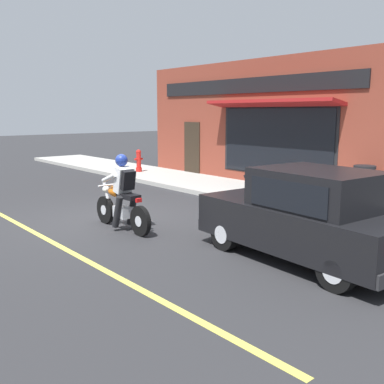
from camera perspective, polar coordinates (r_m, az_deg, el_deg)
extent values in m
plane|color=#2B2B2D|center=(10.74, -10.47, -3.41)|extent=(80.00, 80.00, 0.00)
cube|color=#ADAAA3|center=(15.89, -0.52, 1.39)|extent=(2.60, 22.00, 0.14)
cube|color=brown|center=(15.66, 7.53, 8.64)|extent=(0.50, 10.30, 4.20)
cube|color=black|center=(14.64, 10.50, 6.31)|extent=(0.04, 4.33, 2.10)
cube|color=black|center=(14.65, 10.54, 6.31)|extent=(0.02, 4.53, 2.20)
cube|color=#2D2319|center=(17.58, 0.00, 5.45)|extent=(0.04, 0.90, 2.10)
cube|color=maroon|center=(14.36, 9.80, 11.05)|extent=(0.81, 4.94, 0.24)
cube|color=black|center=(15.47, 6.92, 13.27)|extent=(0.06, 8.76, 0.50)
cylinder|color=black|center=(10.31, -10.92, -2.22)|extent=(0.10, 0.62, 0.62)
cylinder|color=silver|center=(10.31, -10.92, -2.22)|extent=(0.12, 0.22, 0.22)
cylinder|color=black|center=(9.15, -6.57, -3.68)|extent=(0.10, 0.62, 0.62)
cylinder|color=silver|center=(9.15, -6.57, -3.68)|extent=(0.12, 0.22, 0.22)
cube|color=silver|center=(9.66, -8.73, -2.50)|extent=(0.28, 0.40, 0.24)
ellipsoid|color=orange|center=(9.79, -9.57, 0.09)|extent=(0.30, 0.52, 0.24)
cube|color=black|center=(9.40, -8.05, -0.54)|extent=(0.26, 0.56, 0.10)
cylinder|color=silver|center=(10.16, -10.70, -0.58)|extent=(0.07, 0.33, 0.68)
cylinder|color=silver|center=(10.01, -10.41, 0.89)|extent=(0.56, 0.04, 0.04)
sphere|color=silver|center=(10.18, -10.87, 0.34)|extent=(0.16, 0.16, 0.16)
cylinder|color=silver|center=(9.44, -6.61, -3.37)|extent=(0.08, 0.55, 0.08)
cube|color=red|center=(9.10, -6.80, -1.05)|extent=(0.12, 0.06, 0.08)
cylinder|color=black|center=(9.50, -9.44, -2.49)|extent=(0.14, 0.35, 0.71)
cylinder|color=black|center=(9.69, -7.62, -2.20)|extent=(0.14, 0.35, 0.71)
cube|color=silver|center=(9.49, -8.69, 1.51)|extent=(0.34, 0.33, 0.57)
cylinder|color=silver|center=(9.59, -10.47, 1.79)|extent=(0.09, 0.52, 0.26)
cylinder|color=silver|center=(9.79, -8.44, 2.02)|extent=(0.09, 0.52, 0.26)
sphere|color=navy|center=(9.49, -8.94, 4.00)|extent=(0.26, 0.26, 0.26)
cube|color=black|center=(9.36, -8.17, 1.53)|extent=(0.28, 0.24, 0.42)
cylinder|color=black|center=(8.21, 4.17, -5.32)|extent=(0.22, 0.61, 0.60)
cylinder|color=silver|center=(8.21, 4.17, -5.32)|extent=(0.22, 0.34, 0.33)
cylinder|color=black|center=(9.18, 11.05, -3.82)|extent=(0.22, 0.61, 0.60)
cylinder|color=silver|center=(9.18, 11.05, -3.82)|extent=(0.22, 0.34, 0.33)
cylinder|color=black|center=(6.65, 17.87, -9.54)|extent=(0.22, 0.61, 0.60)
cylinder|color=silver|center=(6.65, 17.87, -9.54)|extent=(0.22, 0.34, 0.33)
cube|color=black|center=(7.82, 13.99, -4.12)|extent=(1.88, 3.80, 0.70)
cube|color=black|center=(7.53, 15.65, 0.25)|extent=(1.56, 1.99, 0.66)
cube|color=black|center=(8.10, 10.80, 0.76)|extent=(1.34, 0.44, 0.51)
cube|color=black|center=(6.99, 11.96, -0.51)|extent=(0.13, 1.52, 0.46)
cube|color=black|center=(8.11, 18.82, 0.63)|extent=(0.13, 1.52, 0.46)
cube|color=silver|center=(8.73, 2.46, -1.53)|extent=(0.24, 0.06, 0.14)
cube|color=silver|center=(9.39, 7.31, -0.77)|extent=(0.24, 0.06, 0.14)
cube|color=#28282B|center=(9.11, 5.06, -3.45)|extent=(1.61, 0.23, 0.20)
cylinder|color=#514C47|center=(12.50, 20.95, 0.74)|extent=(0.52, 0.52, 0.90)
cylinder|color=black|center=(12.43, 21.09, 2.97)|extent=(0.56, 0.56, 0.08)
cube|color=black|center=(13.59, 9.97, 0.14)|extent=(0.36, 0.36, 0.04)
cone|color=orange|center=(13.54, 10.01, 1.39)|extent=(0.28, 0.28, 0.56)
cylinder|color=white|center=(13.54, 10.02, 1.47)|extent=(0.20, 0.20, 0.08)
cylinder|color=red|center=(18.02, -6.76, 2.85)|extent=(0.24, 0.24, 0.16)
cylinder|color=red|center=(17.98, -6.79, 4.02)|extent=(0.18, 0.18, 0.58)
sphere|color=red|center=(17.95, -6.81, 5.06)|extent=(0.20, 0.20, 0.20)
cylinder|color=red|center=(17.91, -7.14, 4.15)|extent=(0.10, 0.08, 0.08)
cylinder|color=red|center=(18.05, -6.44, 4.21)|extent=(0.10, 0.08, 0.08)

